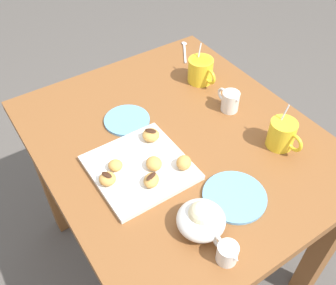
# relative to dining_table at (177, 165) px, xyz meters

# --- Properties ---
(ground_plane) EXTENTS (8.00, 8.00, 0.00)m
(ground_plane) POSITION_rel_dining_table_xyz_m (0.00, 0.00, -0.62)
(ground_plane) COLOR #514C47
(dining_table) EXTENTS (0.99, 0.85, 0.76)m
(dining_table) POSITION_rel_dining_table_xyz_m (0.00, 0.00, 0.00)
(dining_table) COLOR brown
(dining_table) RESTS_ON ground_plane
(pastry_plate_square) EXTENTS (0.27, 0.27, 0.02)m
(pastry_plate_square) POSITION_rel_dining_table_xyz_m (0.05, -0.17, 0.15)
(pastry_plate_square) COLOR silver
(pastry_plate_square) RESTS_ON dining_table
(coffee_mug_yellow_left) EXTENTS (0.13, 0.09, 0.14)m
(coffee_mug_yellow_left) POSITION_rel_dining_table_xyz_m (-0.20, 0.24, 0.19)
(coffee_mug_yellow_left) COLOR yellow
(coffee_mug_yellow_left) RESTS_ON dining_table
(coffee_mug_yellow_right) EXTENTS (0.12, 0.08, 0.14)m
(coffee_mug_yellow_right) POSITION_rel_dining_table_xyz_m (0.21, 0.24, 0.19)
(coffee_mug_yellow_right) COLOR yellow
(coffee_mug_yellow_right) RESTS_ON dining_table
(cream_pitcher_white) EXTENTS (0.10, 0.06, 0.07)m
(cream_pitcher_white) POSITION_rel_dining_table_xyz_m (-0.01, 0.23, 0.18)
(cream_pitcher_white) COLOR silver
(cream_pitcher_white) RESTS_ON dining_table
(ice_cream_bowl) EXTENTS (0.13, 0.13, 0.09)m
(ice_cream_bowl) POSITION_rel_dining_table_xyz_m (0.31, -0.14, 0.18)
(ice_cream_bowl) COLOR silver
(ice_cream_bowl) RESTS_ON dining_table
(chocolate_sauce_pitcher) EXTENTS (0.09, 0.05, 0.06)m
(chocolate_sauce_pitcher) POSITION_rel_dining_table_xyz_m (0.41, -0.14, 0.17)
(chocolate_sauce_pitcher) COLOR silver
(chocolate_sauce_pitcher) RESTS_ON dining_table
(saucer_sky_left) EXTENTS (0.15, 0.15, 0.01)m
(saucer_sky_left) POSITION_rel_dining_table_xyz_m (-0.16, -0.10, 0.14)
(saucer_sky_left) COLOR #66A8DB
(saucer_sky_left) RESTS_ON dining_table
(saucer_sky_right) EXTENTS (0.18, 0.18, 0.01)m
(saucer_sky_right) POSITION_rel_dining_table_xyz_m (0.29, -0.01, 0.14)
(saucer_sky_right) COLOR #66A8DB
(saucer_sky_right) RESTS_ON dining_table
(loose_spoon_near_saucer) EXTENTS (0.14, 0.10, 0.01)m
(loose_spoon_near_saucer) POSITION_rel_dining_table_xyz_m (-0.42, 0.32, 0.14)
(loose_spoon_near_saucer) COLOR silver
(loose_spoon_near_saucer) RESTS_ON dining_table
(beignet_0) EXTENTS (0.07, 0.07, 0.03)m
(beignet_0) POSITION_rel_dining_table_xyz_m (-0.03, -0.08, 0.17)
(beignet_0) COLOR #D19347
(beignet_0) RESTS_ON pastry_plate_square
(chocolate_drizzle_0) EXTENTS (0.04, 0.04, 0.00)m
(chocolate_drizzle_0) POSITION_rel_dining_table_xyz_m (-0.03, -0.08, 0.19)
(chocolate_drizzle_0) COLOR #381E11
(chocolate_drizzle_0) RESTS_ON beignet_0
(beignet_1) EXTENTS (0.06, 0.06, 0.03)m
(beignet_1) POSITION_rel_dining_table_xyz_m (0.08, -0.14, 0.17)
(beignet_1) COLOR #D19347
(beignet_1) RESTS_ON pastry_plate_square
(beignet_2) EXTENTS (0.07, 0.07, 0.03)m
(beignet_2) POSITION_rel_dining_table_xyz_m (0.06, -0.28, 0.17)
(beignet_2) COLOR #D19347
(beignet_2) RESTS_ON pastry_plate_square
(chocolate_drizzle_2) EXTENTS (0.04, 0.03, 0.00)m
(chocolate_drizzle_2) POSITION_rel_dining_table_xyz_m (0.06, -0.28, 0.19)
(chocolate_drizzle_2) COLOR #381E11
(chocolate_drizzle_2) RESTS_ON beignet_2
(beignet_3) EXTENTS (0.07, 0.07, 0.04)m
(beignet_3) POSITION_rel_dining_table_xyz_m (0.13, -0.07, 0.17)
(beignet_3) COLOR #D19347
(beignet_3) RESTS_ON pastry_plate_square
(beignet_4) EXTENTS (0.07, 0.07, 0.03)m
(beignet_4) POSITION_rel_dining_table_xyz_m (0.13, -0.18, 0.17)
(beignet_4) COLOR #D19347
(beignet_4) RESTS_ON pastry_plate_square
(chocolate_drizzle_4) EXTENTS (0.03, 0.04, 0.00)m
(chocolate_drizzle_4) POSITION_rel_dining_table_xyz_m (0.13, -0.18, 0.19)
(chocolate_drizzle_4) COLOR #381E11
(chocolate_drizzle_4) RESTS_ON beignet_4
(beignet_5) EXTENTS (0.06, 0.06, 0.03)m
(beignet_5) POSITION_rel_dining_table_xyz_m (0.02, -0.24, 0.17)
(beignet_5) COLOR #D19347
(beignet_5) RESTS_ON pastry_plate_square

